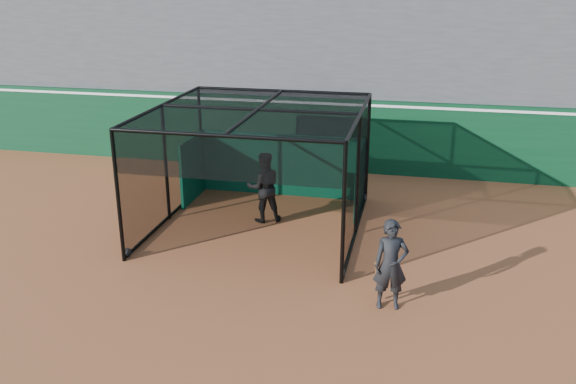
# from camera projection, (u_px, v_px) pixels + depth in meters

# --- Properties ---
(ground) EXTENTS (120.00, 120.00, 0.00)m
(ground) POSITION_uv_depth(u_px,v_px,m) (243.00, 279.00, 13.54)
(ground) COLOR #99512C
(ground) RESTS_ON ground
(outfield_wall) EXTENTS (50.00, 0.50, 2.50)m
(outfield_wall) POSITION_uv_depth(u_px,v_px,m) (312.00, 132.00, 20.94)
(outfield_wall) COLOR #0A371D
(outfield_wall) RESTS_ON ground
(grandstand) EXTENTS (50.00, 7.85, 8.95)m
(grandstand) POSITION_uv_depth(u_px,v_px,m) (331.00, 28.00, 23.34)
(grandstand) COLOR #4C4C4F
(grandstand) RESTS_ON ground
(batting_cage) EXTENTS (5.26, 5.55, 3.18)m
(batting_cage) POSITION_uv_depth(u_px,v_px,m) (259.00, 170.00, 15.88)
(batting_cage) COLOR black
(batting_cage) RESTS_ON ground
(batter) EXTENTS (1.16, 1.05, 1.94)m
(batter) POSITION_uv_depth(u_px,v_px,m) (264.00, 187.00, 16.46)
(batter) COLOR black
(batter) RESTS_ON ground
(on_deck_player) EXTENTS (0.76, 0.57, 1.88)m
(on_deck_player) POSITION_uv_depth(u_px,v_px,m) (391.00, 265.00, 12.09)
(on_deck_player) COLOR black
(on_deck_player) RESTS_ON ground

